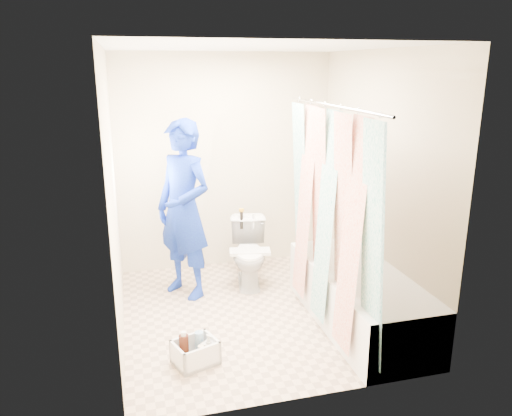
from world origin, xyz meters
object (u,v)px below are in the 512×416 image
object	(u,v)px
bathtub	(359,296)
cleaning_caddy	(197,353)
toilet	(249,253)
plumber	(184,210)

from	to	relation	value
bathtub	cleaning_caddy	bearing A→B (deg)	-170.34
bathtub	cleaning_caddy	world-z (taller)	bathtub
toilet	plumber	xyz separation A→B (m)	(-0.68, -0.07, 0.55)
bathtub	cleaning_caddy	xyz separation A→B (m)	(-1.50, -0.26, -0.18)
bathtub	toilet	xyz separation A→B (m)	(-0.73, 1.09, 0.07)
bathtub	cleaning_caddy	distance (m)	1.53
toilet	cleaning_caddy	xyz separation A→B (m)	(-0.76, -1.35, -0.25)
bathtub	plumber	size ratio (longest dim) A/B	0.98
toilet	plumber	bearing A→B (deg)	-163.50
bathtub	toilet	bearing A→B (deg)	123.83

